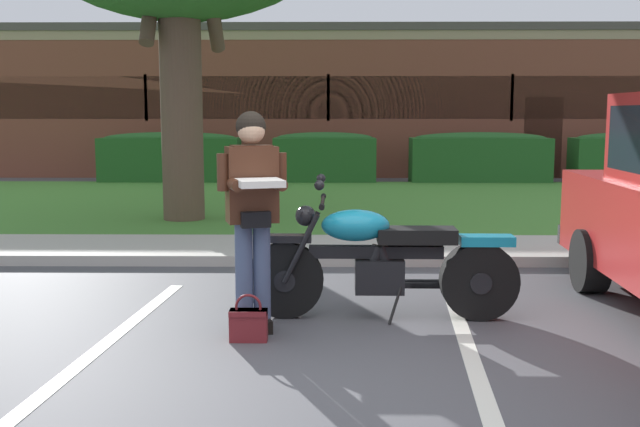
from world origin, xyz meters
TOP-DOWN VIEW (x-y plane):
  - ground_plane at (0.00, 0.00)m, footprint 140.00×140.00m
  - curb_strip at (0.00, 3.41)m, footprint 60.00×0.20m
  - concrete_walk at (0.00, 4.26)m, footprint 60.00×1.50m
  - grass_lawn at (0.00, 8.97)m, footprint 60.00×7.92m
  - stall_stripe_0 at (-1.64, 0.20)m, footprint 0.48×4.40m
  - stall_stripe_1 at (1.03, 0.20)m, footprint 0.48×4.40m
  - motorcycle at (0.57, 1.26)m, footprint 2.24×0.82m
  - rider_person at (-0.54, 0.87)m, footprint 0.54×0.65m
  - handbag at (-0.56, 0.63)m, footprint 0.28×0.13m
  - hedge_left at (-3.81, 13.10)m, footprint 3.35×0.90m
  - hedge_center_left at (-0.07, 13.10)m, footprint 2.45×0.90m
  - hedge_center_right at (3.66, 13.10)m, footprint 3.32×0.90m
  - hedge_right at (7.40, 13.10)m, footprint 3.01×0.90m
  - brick_building at (0.02, 18.87)m, footprint 28.18×8.65m

SIDE VIEW (x-z plane):
  - ground_plane at x=0.00m, z-range 0.00..0.00m
  - stall_stripe_0 at x=-1.64m, z-range 0.00..0.01m
  - stall_stripe_1 at x=1.03m, z-range 0.00..0.01m
  - grass_lawn at x=0.00m, z-range 0.00..0.06m
  - concrete_walk at x=0.00m, z-range 0.00..0.08m
  - curb_strip at x=0.00m, z-range 0.00..0.12m
  - handbag at x=-0.56m, z-range -0.04..0.32m
  - motorcycle at x=0.57m, z-range -0.11..1.07m
  - hedge_center_left at x=-0.07m, z-range 0.03..1.27m
  - hedge_left at x=-3.81m, z-range 0.03..1.27m
  - hedge_center_right at x=3.66m, z-range 0.03..1.27m
  - hedge_right at x=7.40m, z-range 0.03..1.27m
  - rider_person at x=-0.54m, z-range 0.15..1.86m
  - brick_building at x=0.02m, z-range 0.00..4.00m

